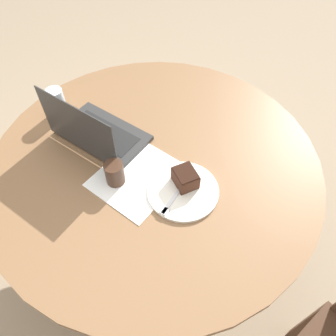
% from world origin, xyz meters
% --- Properties ---
extents(ground_plane, '(12.00, 12.00, 0.00)m').
position_xyz_m(ground_plane, '(0.00, 0.00, 0.00)').
color(ground_plane, gray).
extents(dining_table, '(1.24, 1.24, 0.75)m').
position_xyz_m(dining_table, '(0.00, 0.00, 0.60)').
color(dining_table, brown).
rests_on(dining_table, ground_plane).
extents(paper_document, '(0.31, 0.28, 0.00)m').
position_xyz_m(paper_document, '(-0.10, 0.00, 0.75)').
color(paper_document, white).
rests_on(paper_document, dining_table).
extents(plate, '(0.25, 0.25, 0.01)m').
position_xyz_m(plate, '(-0.06, -0.17, 0.75)').
color(plate, silver).
rests_on(plate, dining_table).
extents(cake_slice, '(0.10, 0.11, 0.06)m').
position_xyz_m(cake_slice, '(-0.03, -0.16, 0.79)').
color(cake_slice, '#472619').
rests_on(cake_slice, plate).
extents(fork, '(0.17, 0.03, 0.00)m').
position_xyz_m(fork, '(-0.11, -0.16, 0.76)').
color(fork, silver).
rests_on(fork, plate).
extents(coffee_glass, '(0.07, 0.07, 0.09)m').
position_xyz_m(coffee_glass, '(-0.16, 0.05, 0.79)').
color(coffee_glass, '#3D2619').
rests_on(coffee_glass, dining_table).
extents(water_glass, '(0.07, 0.07, 0.12)m').
position_xyz_m(water_glass, '(-0.02, 0.47, 0.81)').
color(water_glass, silver).
rests_on(water_glass, dining_table).
extents(laptop, '(0.21, 0.35, 0.24)m').
position_xyz_m(laptop, '(-0.05, 0.24, 0.79)').
color(laptop, '#2D2D2D').
rests_on(laptop, dining_table).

